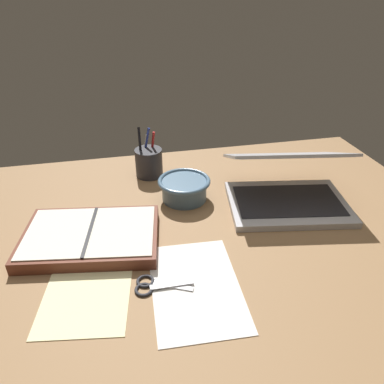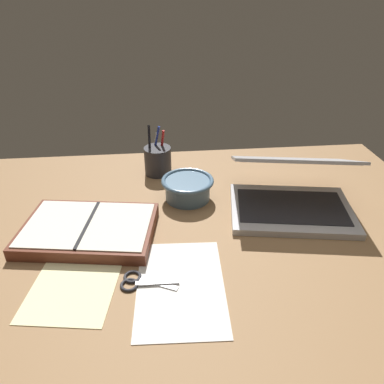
% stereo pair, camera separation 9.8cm
% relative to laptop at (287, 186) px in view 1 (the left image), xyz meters
% --- Properties ---
extents(desk_top, '(1.40, 1.00, 0.02)m').
position_rel_laptop_xyz_m(desk_top, '(-0.28, -0.09, -0.06)').
color(desk_top, '#936D47').
rests_on(desk_top, ground).
extents(laptop, '(0.37, 0.34, 0.17)m').
position_rel_laptop_xyz_m(laptop, '(0.00, 0.00, 0.00)').
color(laptop, '#B7B7BC').
rests_on(laptop, desk_top).
extents(bowl, '(0.15, 0.15, 0.06)m').
position_rel_laptop_xyz_m(bowl, '(-0.28, 0.08, -0.01)').
color(bowl, slate).
rests_on(bowl, desk_top).
extents(pen_cup, '(0.09, 0.09, 0.16)m').
position_rel_laptop_xyz_m(pen_cup, '(-0.36, 0.25, -0.00)').
color(pen_cup, '#28282D').
rests_on(pen_cup, desk_top).
extents(planner, '(0.35, 0.27, 0.04)m').
position_rel_laptop_xyz_m(planner, '(-0.54, -0.07, -0.03)').
color(planner, brown).
rests_on(planner, desk_top).
extents(scissors, '(0.12, 0.07, 0.01)m').
position_rel_laptop_xyz_m(scissors, '(-0.42, -0.25, -0.05)').
color(scissors, '#B7B7BC').
rests_on(scissors, desk_top).
extents(paper_sheet_front, '(0.20, 0.29, 0.00)m').
position_rel_laptop_xyz_m(paper_sheet_front, '(-0.32, -0.27, -0.05)').
color(paper_sheet_front, white).
rests_on(paper_sheet_front, desk_top).
extents(paper_sheet_beside_planner, '(0.21, 0.30, 0.00)m').
position_rel_laptop_xyz_m(paper_sheet_beside_planner, '(-0.54, -0.22, -0.05)').
color(paper_sheet_beside_planner, '#F4EFB2').
rests_on(paper_sheet_beside_planner, desk_top).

